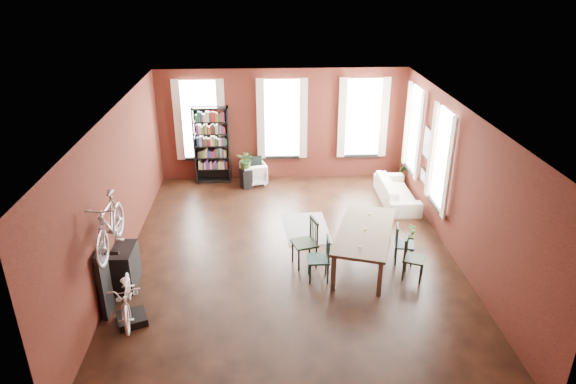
{
  "coord_description": "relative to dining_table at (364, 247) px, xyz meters",
  "views": [
    {
      "loc": [
        -0.54,
        -9.57,
        5.82
      ],
      "look_at": [
        -0.02,
        0.6,
        1.25
      ],
      "focal_mm": 32.0,
      "sensor_mm": 36.0,
      "label": 1
    }
  ],
  "objects": [
    {
      "name": "dining_chair_d",
      "position": [
        0.85,
        -0.01,
        0.03
      ],
      "size": [
        0.47,
        0.47,
        0.86
      ],
      "primitive_type": "cube",
      "rotation": [
        0.0,
        0.0,
        1.36
      ],
      "color": "#1A3839",
      "rests_on": "ground"
    },
    {
      "name": "plant_stand",
      "position": [
        -2.56,
        4.13,
        -0.12
      ],
      "size": [
        0.37,
        0.37,
        0.56
      ],
      "primitive_type": "cube",
      "rotation": [
        0.0,
        0.0,
        0.43
      ],
      "color": "black",
      "rests_on": "ground"
    },
    {
      "name": "white_armchair",
      "position": [
        -2.36,
        4.42,
        -0.05
      ],
      "size": [
        0.81,
        0.78,
        0.69
      ],
      "primitive_type": "imported",
      "rotation": [
        0.0,
        0.0,
        3.41
      ],
      "color": "white",
      "rests_on": "ground"
    },
    {
      "name": "plant_on_stand",
      "position": [
        -2.54,
        4.15,
        0.38
      ],
      "size": [
        0.63,
        0.67,
        0.43
      ],
      "primitive_type": "imported",
      "rotation": [
        0.0,
        0.0,
        -0.29
      ],
      "color": "#325823",
      "rests_on": "plant_stand"
    },
    {
      "name": "dining_table",
      "position": [
        0.0,
        0.0,
        0.0
      ],
      "size": [
        1.73,
        2.54,
        0.79
      ],
      "primitive_type": "cube",
      "rotation": [
        0.0,
        0.0,
        -0.32
      ],
      "color": "brown",
      "rests_on": "ground"
    },
    {
      "name": "striped_rug",
      "position": [
        -1.07,
        1.6,
        -0.39
      ],
      "size": [
        1.11,
        1.68,
        0.01
      ],
      "primitive_type": "cube",
      "rotation": [
        0.0,
        0.0,
        0.06
      ],
      "color": "black",
      "rests_on": "ground"
    },
    {
      "name": "dining_chair_a",
      "position": [
        -1.01,
        -0.55,
        0.07
      ],
      "size": [
        0.43,
        0.43,
        0.93
      ],
      "primitive_type": "cube",
      "rotation": [
        0.0,
        0.0,
        -1.59
      ],
      "color": "#1B3D3A",
      "rests_on": "ground"
    },
    {
      "name": "dining_chair_b",
      "position": [
        -1.25,
        0.01,
        0.12
      ],
      "size": [
        0.59,
        0.59,
        1.03
      ],
      "primitive_type": "cube",
      "rotation": [
        0.0,
        0.0,
        -1.29
      ],
      "color": "black",
      "rests_on": "ground"
    },
    {
      "name": "cream_sofa",
      "position": [
        1.43,
        2.96,
        0.01
      ],
      "size": [
        0.61,
        2.08,
        0.81
      ],
      "primitive_type": "imported",
      "rotation": [
        0.0,
        0.0,
        1.57
      ],
      "color": "beige",
      "rests_on": "ground"
    },
    {
      "name": "plant_small",
      "position": [
        1.26,
        0.86,
        -0.32
      ],
      "size": [
        0.4,
        0.48,
        0.15
      ],
      "primitive_type": "imported",
      "rotation": [
        0.0,
        0.0,
        0.5
      ],
      "color": "#2D5120",
      "rests_on": "ground"
    },
    {
      "name": "room",
      "position": [
        -1.27,
        0.97,
        1.74
      ],
      "size": [
        9.0,
        9.04,
        3.22
      ],
      "color": "black",
      "rests_on": "ground"
    },
    {
      "name": "console_table",
      "position": [
        -4.8,
        -0.54,
        0.0
      ],
      "size": [
        0.4,
        0.8,
        0.8
      ],
      "primitive_type": "cube",
      "color": "black",
      "rests_on": "ground"
    },
    {
      "name": "bike_trainer",
      "position": [
        -4.44,
        -1.74,
        -0.33
      ],
      "size": [
        0.63,
        0.63,
        0.14
      ],
      "primitive_type": "cube",
      "rotation": [
        0.0,
        0.0,
        0.38
      ],
      "color": "black",
      "rests_on": "ground"
    },
    {
      "name": "bookshelf",
      "position": [
        -3.52,
        4.66,
        0.7
      ],
      "size": [
        1.0,
        0.32,
        2.2
      ],
      "primitive_type": "cube",
      "color": "black",
      "rests_on": "ground"
    },
    {
      "name": "plant_by_sofa",
      "position": [
        1.85,
        4.17,
        -0.26
      ],
      "size": [
        0.35,
        0.63,
        0.28
      ],
      "primitive_type": "imported",
      "rotation": [
        0.0,
        0.0,
        0.01
      ],
      "color": "#285220",
      "rests_on": "ground"
    },
    {
      "name": "bike_wall_rack",
      "position": [
        -4.92,
        -1.44,
        0.25
      ],
      "size": [
        0.16,
        0.6,
        1.3
      ],
      "primitive_type": "cube",
      "color": "black",
      "rests_on": "ground"
    },
    {
      "name": "bicycle_hung",
      "position": [
        -4.67,
        -1.44,
        1.74
      ],
      "size": [
        0.47,
        1.0,
        1.66
      ],
      "primitive_type": "imported",
      "color": "#A5A8AD",
      "rests_on": "bike_wall_rack"
    },
    {
      "name": "dining_chair_c",
      "position": [
        0.89,
        -0.6,
        0.05
      ],
      "size": [
        0.55,
        0.55,
        0.9
      ],
      "primitive_type": "cube",
      "rotation": [
        0.0,
        0.0,
        1.16
      ],
      "color": "black",
      "rests_on": "ground"
    },
    {
      "name": "bicycle_floor",
      "position": [
        -4.47,
        -1.71,
        0.51
      ],
      "size": [
        0.69,
        0.89,
        1.52
      ],
      "primitive_type": "imported",
      "rotation": [
        0.0,
        0.0,
        0.21
      ],
      "color": "silver",
      "rests_on": "bike_trainer"
    }
  ]
}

